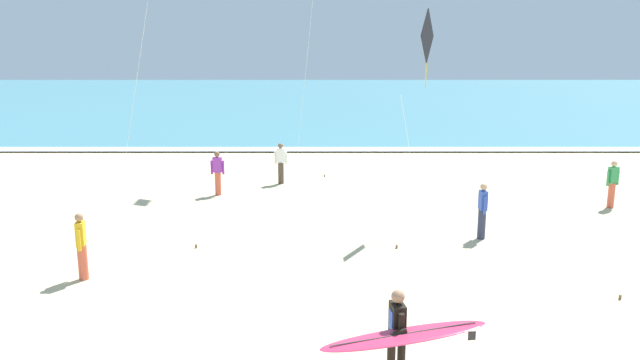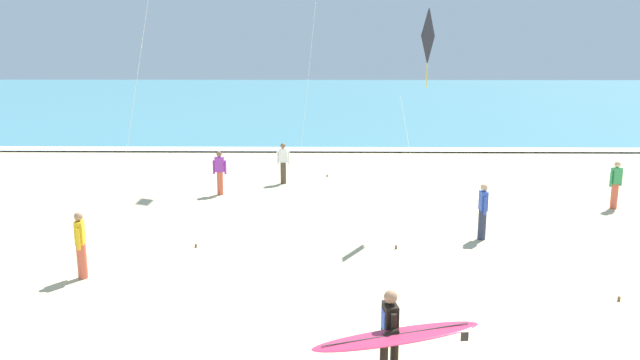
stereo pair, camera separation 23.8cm
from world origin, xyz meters
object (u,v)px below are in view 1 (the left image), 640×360
Objects in this scene: bystander_blue_top at (480,210)px; bystander_green_top at (609,183)px; kite_diamond_charcoal_low at (424,40)px; bystander_white_top at (278,163)px; surfer_trailing at (398,335)px; bystander_yellow_top at (79,246)px; bystander_purple_top at (215,173)px.

bystander_green_top is (5.15, 3.39, 0.00)m from bystander_blue_top.
bystander_white_top is (-4.59, 5.41, -4.64)m from kite_diamond_charcoal_low.
surfer_trailing is 8.37m from bystander_yellow_top.
bystander_blue_top is (1.45, -1.61, -4.64)m from kite_diamond_charcoal_low.
surfer_trailing is 1.63× the size of bystander_white_top.
bystander_blue_top is 1.00× the size of bystander_yellow_top.
bystander_green_top is 13.46m from bystander_purple_top.
bystander_yellow_top is at bearing -111.42° from bystander_white_top.
surfer_trailing is 15.36m from bystander_white_top.
bystander_green_top is 16.49m from bystander_yellow_top.
bystander_yellow_top is (-3.97, -10.12, 0.00)m from bystander_white_top.
bystander_green_top is at bearing -17.95° from bystander_white_top.
kite_diamond_charcoal_low reaches higher than bystander_purple_top.
bystander_white_top is at bearing 68.58° from bystander_yellow_top.
bystander_blue_top is 1.00× the size of bystander_green_top.
bystander_green_top and bystander_yellow_top have the same top height.
kite_diamond_charcoal_low reaches higher than bystander_yellow_top.
surfer_trailing is at bearing -100.80° from kite_diamond_charcoal_low.
bystander_white_top is (-2.74, 15.12, -0.24)m from surfer_trailing.
bystander_purple_top and bystander_yellow_top have the same top height.
kite_diamond_charcoal_low is 3.98× the size of bystander_white_top.
bystander_yellow_top is at bearing 143.30° from surfer_trailing.
bystander_purple_top is 1.00× the size of bystander_yellow_top.
bystander_blue_top is 9.25m from bystander_white_top.
bystander_purple_top is (-8.19, 5.16, 0.00)m from bystander_blue_top.
bystander_purple_top is at bearing 147.78° from bystander_blue_top.
bystander_green_top is (6.60, 1.78, -4.64)m from kite_diamond_charcoal_low.
bystander_white_top is at bearing 40.81° from bystander_purple_top.
surfer_trailing is 14.13m from bystander_purple_top.
bystander_yellow_top is (-8.56, -4.71, -4.64)m from kite_diamond_charcoal_low.
kite_diamond_charcoal_low is at bearing -27.78° from bystander_purple_top.
bystander_green_top is 1.00× the size of bystander_yellow_top.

